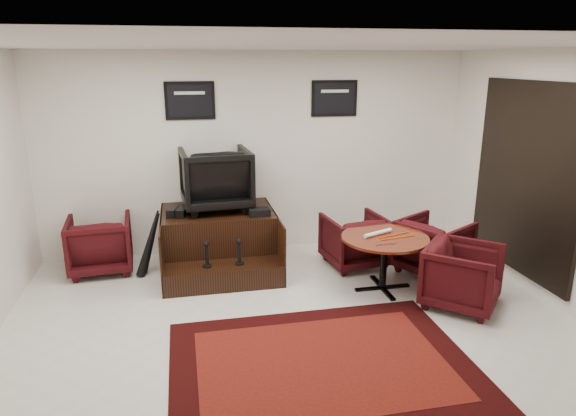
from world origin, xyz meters
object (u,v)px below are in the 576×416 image
object	(u,v)px
shine_chair	(216,176)
table_chair_corner	(463,273)
armchair_side	(100,242)
table_chair_window	(434,244)
meeting_table	(385,243)
table_chair_back	(354,238)
shine_podium	(219,241)

from	to	relation	value
shine_chair	table_chair_corner	bearing A→B (deg)	139.56
armchair_side	table_chair_corner	bearing A→B (deg)	150.90
armchair_side	table_chair_window	distance (m)	4.33
shine_chair	meeting_table	world-z (taller)	shine_chair
shine_chair	table_chair_back	world-z (taller)	shine_chair
table_chair_window	shine_podium	bearing A→B (deg)	43.77
meeting_table	table_chair_corner	bearing A→B (deg)	-40.70
table_chair_back	table_chair_window	distance (m)	1.03
shine_podium	table_chair_window	distance (m)	2.81
shine_podium	armchair_side	world-z (taller)	armchair_side
meeting_table	armchair_side	bearing A→B (deg)	159.22
armchair_side	meeting_table	bearing A→B (deg)	154.86
shine_podium	table_chair_window	world-z (taller)	table_chair_window
table_chair_window	armchair_side	bearing A→B (deg)	47.46
shine_podium	meeting_table	xyz separation A→B (m)	(1.87, -1.13, 0.24)
shine_podium	table_chair_back	size ratio (longest dim) A/B	1.97
shine_podium	table_chair_corner	distance (m)	3.09
shine_podium	armchair_side	xyz separation A→B (m)	(-1.53, 0.16, 0.05)
armchair_side	table_chair_window	world-z (taller)	armchair_side
meeting_table	table_chair_back	distance (m)	0.83
shine_podium	table_chair_back	bearing A→B (deg)	-10.67
shine_podium	shine_chair	distance (m)	0.87
shine_chair	table_chair_back	bearing A→B (deg)	160.51
meeting_table	table_chair_window	world-z (taller)	table_chair_window
table_chair_back	meeting_table	bearing A→B (deg)	89.71
armchair_side	table_chair_window	bearing A→B (deg)	163.00
table_chair_window	shine_chair	bearing A→B (deg)	40.89
table_chair_back	table_chair_corner	size ratio (longest dim) A/B	0.97
shine_chair	armchair_side	distance (m)	1.73
shine_podium	armchair_side	size ratio (longest dim) A/B	1.89
shine_chair	table_chair_back	xyz separation A→B (m)	(1.78, -0.48, -0.82)
armchair_side	table_chair_corner	distance (m)	4.50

